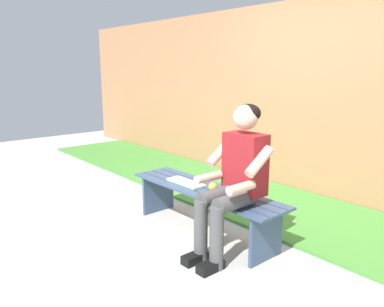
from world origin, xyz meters
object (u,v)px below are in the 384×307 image
person_seated (235,175)px  book_open (186,183)px  bench_near (204,199)px  apple (213,187)px

person_seated → book_open: person_seated is taller
bench_near → person_seated: 0.59m
bench_near → apple: bearing=-177.9°
bench_near → apple: apple is taller
apple → book_open: 0.34m
apple → book_open: size_ratio=0.19×
person_seated → apple: (0.35, -0.10, -0.20)m
person_seated → book_open: 0.73m
bench_near → person_seated: person_seated is taller
apple → person_seated: bearing=163.8°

